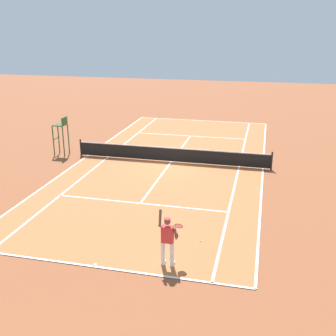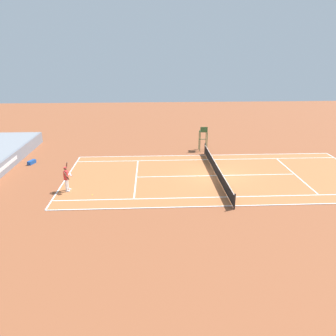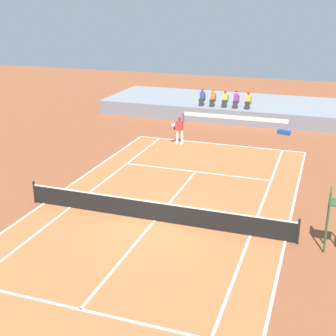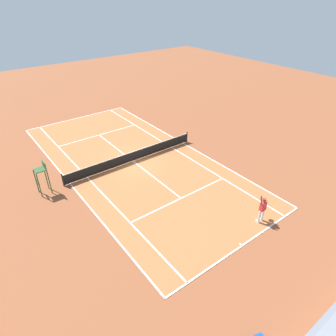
# 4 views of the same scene
# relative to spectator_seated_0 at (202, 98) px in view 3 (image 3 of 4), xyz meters

# --- Properties ---
(ground_plane) EXTENTS (80.00, 80.00, 0.00)m
(ground_plane) POSITION_rel_spectator_seated_0_xyz_m (2.83, -18.06, -1.73)
(ground_plane) COLOR brown
(court) EXTENTS (11.08, 23.88, 0.03)m
(court) POSITION_rel_spectator_seated_0_xyz_m (2.83, -18.06, -1.72)
(court) COLOR #B76638
(court) RESTS_ON ground
(net) EXTENTS (11.98, 0.10, 1.07)m
(net) POSITION_rel_spectator_seated_0_xyz_m (2.83, -18.06, -1.21)
(net) COLOR black
(net) RESTS_ON ground
(barrier_wall) EXTENTS (22.55, 0.25, 1.12)m
(barrier_wall) POSITION_rel_spectator_seated_0_xyz_m (2.83, -0.91, -1.17)
(barrier_wall) COLOR gray
(barrier_wall) RESTS_ON ground
(bleacher_platform) EXTENTS (22.55, 7.19, 1.12)m
(bleacher_platform) POSITION_rel_spectator_seated_0_xyz_m (2.83, 2.81, -1.17)
(bleacher_platform) COLOR gray
(bleacher_platform) RESTS_ON ground
(spectator_seated_0) EXTENTS (0.44, 0.60, 1.27)m
(spectator_seated_0) POSITION_rel_spectator_seated_0_xyz_m (0.00, 0.00, 0.00)
(spectator_seated_0) COLOR #474C56
(spectator_seated_0) RESTS_ON bleacher_platform
(spectator_seated_1) EXTENTS (0.44, 0.60, 1.27)m
(spectator_seated_1) POSITION_rel_spectator_seated_0_xyz_m (0.85, 0.00, 0.00)
(spectator_seated_1) COLOR #474C56
(spectator_seated_1) RESTS_ON bleacher_platform
(spectator_seated_2) EXTENTS (0.44, 0.60, 1.27)m
(spectator_seated_2) POSITION_rel_spectator_seated_0_xyz_m (1.82, 0.00, 0.00)
(spectator_seated_2) COLOR #474C56
(spectator_seated_2) RESTS_ON bleacher_platform
(spectator_seated_3) EXTENTS (0.44, 0.60, 1.27)m
(spectator_seated_3) POSITION_rel_spectator_seated_0_xyz_m (2.67, 0.00, 0.00)
(spectator_seated_3) COLOR #474C56
(spectator_seated_3) RESTS_ON bleacher_platform
(spectator_seated_4) EXTENTS (0.44, 0.60, 1.27)m
(spectator_seated_4) POSITION_rel_spectator_seated_0_xyz_m (3.59, 0.00, 0.00)
(spectator_seated_4) COLOR #474C56
(spectator_seated_4) RESTS_ON bleacher_platform
(tennis_player) EXTENTS (0.77, 0.62, 2.08)m
(tennis_player) POSITION_rel_spectator_seated_0_xyz_m (0.37, -6.87, -0.73)
(tennis_player) COLOR white
(tennis_player) RESTS_ON ground
(tennis_ball) EXTENTS (0.07, 0.07, 0.07)m
(tennis_ball) POSITION_rel_spectator_seated_0_xyz_m (-0.47, -8.74, -1.70)
(tennis_ball) COLOR #D1E533
(tennis_ball) RESTS_ON ground
(equipment_bag) EXTENTS (0.95, 0.57, 0.32)m
(equipment_bag) POSITION_rel_spectator_seated_0_xyz_m (6.63, -2.30, -1.57)
(equipment_bag) COLOR #194799
(equipment_bag) RESTS_ON ground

